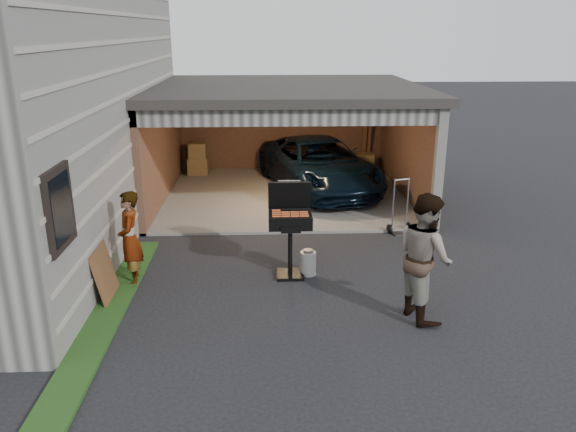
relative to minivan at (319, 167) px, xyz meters
name	(u,v)px	position (x,y,z in m)	size (l,w,h in m)	color
ground	(253,312)	(-1.67, -6.89, -0.69)	(80.00, 80.00, 0.00)	black
groundcover_strip	(89,348)	(-3.92, -7.89, -0.66)	(0.50, 8.00, 0.06)	#193814
garage	(285,124)	(-0.91, -0.10, 1.18)	(6.80, 6.30, 2.90)	#605E59
minivan	(319,167)	(0.00, 0.00, 0.00)	(2.27, 4.93, 1.37)	black
woman	(130,239)	(-3.77, -5.74, 0.15)	(0.61, 0.40, 1.66)	#99A1C0
man	(425,257)	(0.93, -7.09, 0.30)	(0.96, 0.75, 1.97)	#4F2E1F
bbq_grill	(290,223)	(-1.03, -5.51, 0.31)	(0.75, 0.66, 1.68)	black
propane_tank	(308,263)	(-0.70, -5.49, -0.47)	(0.29, 0.29, 0.43)	#B6B6B2
plywood_panel	(105,274)	(-4.07, -6.34, -0.23)	(0.04, 0.82, 0.91)	brown
hand_truck	(400,223)	(1.46, -3.41, -0.45)	(0.54, 0.47, 1.22)	slate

